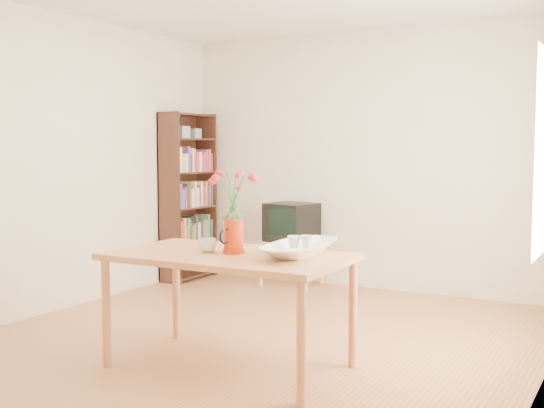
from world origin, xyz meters
The scene contains 11 objects.
room centered at (0.03, 0.00, 1.30)m, with size 4.50×4.50×4.50m.
table centered at (0.17, -0.57, 0.68)m, with size 1.55×0.89×0.75m.
tv_stand centered at (-0.70, 1.97, 0.39)m, with size 0.60×0.45×0.46m.
bookshelf centered at (-1.85, 1.75, 0.84)m, with size 0.28×0.70×1.80m.
pitcher centered at (0.18, -0.54, 0.85)m, with size 0.15×0.22×0.23m.
flowers centered at (0.18, -0.54, 1.14)m, with size 0.26×0.26×0.36m, color #E8363D, non-canonical shape.
mug centered at (0.02, -0.59, 0.80)m, with size 0.12×0.12×0.09m, color white.
bowl centered at (0.60, -0.41, 0.99)m, with size 0.51×0.51×0.48m, color white.
teacup_a centered at (0.56, -0.41, 0.94)m, with size 0.07×0.07×0.07m, color white.
teacup_b centered at (0.64, -0.39, 0.94)m, with size 0.08×0.08×0.07m, color white.
television centered at (-0.70, 1.98, 0.66)m, with size 0.53×0.51×0.40m.
Camera 1 is at (2.53, -4.24, 1.44)m, focal length 45.00 mm.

